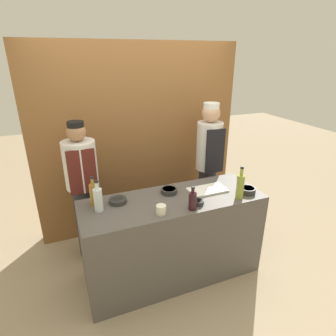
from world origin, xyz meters
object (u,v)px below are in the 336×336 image
bottle_oil (240,186)px  sauce_bowl_green (118,200)px  sauce_bowl_white (248,190)px  chef_right (208,162)px  bottle_vinegar (94,194)px  chef_left (83,188)px  sauce_bowl_yellow (198,202)px  cutting_board (207,190)px  cup_cream (161,210)px  bottle_clear (98,199)px  bottle_wine (193,201)px  sauce_bowl_purple (169,191)px

bottle_oil → sauce_bowl_green: bearing=162.3°
sauce_bowl_white → chef_right: bearing=88.3°
sauce_bowl_green → chef_right: 1.42m
bottle_vinegar → chef_left: (-0.05, 0.51, -0.16)m
bottle_oil → bottle_vinegar: bearing=163.3°
sauce_bowl_yellow → chef_right: size_ratio=0.07×
cutting_board → chef_right: chef_right is taller
sauce_bowl_yellow → bottle_oil: bottle_oil is taller
sauce_bowl_yellow → chef_left: chef_left is taller
sauce_bowl_white → cutting_board: size_ratio=0.41×
sauce_bowl_white → cutting_board: (-0.36, 0.19, -0.02)m
sauce_bowl_white → cup_cream: size_ratio=1.80×
sauce_bowl_yellow → chef_right: chef_right is taller
bottle_clear → chef_left: chef_left is taller
bottle_wine → cup_cream: 0.30m
sauce_bowl_green → chef_right: bearing=23.1°
sauce_bowl_green → chef_right: chef_right is taller
sauce_bowl_purple → chef_right: chef_right is taller
sauce_bowl_purple → cutting_board: (0.39, -0.10, -0.02)m
sauce_bowl_yellow → bottle_oil: 0.45m
sauce_bowl_purple → bottle_clear: 0.73m
sauce_bowl_green → cup_cream: (0.31, -0.34, 0.02)m
cup_cream → chef_right: size_ratio=0.05×
bottle_wine → sauce_bowl_purple: bearing=101.2°
sauce_bowl_purple → cutting_board: sauce_bowl_purple is taller
bottle_oil → sauce_bowl_yellow: bearing=174.1°
sauce_bowl_green → bottle_oil: (1.13, -0.36, 0.11)m
sauce_bowl_yellow → sauce_bowl_white: size_ratio=0.69×
sauce_bowl_white → bottle_vinegar: (-1.49, 0.34, 0.08)m
bottle_vinegar → bottle_clear: bottle_clear is taller
bottle_vinegar → cup_cream: bottle_vinegar is taller
sauce_bowl_green → chef_left: bearing=115.5°
sauce_bowl_yellow → cutting_board: (0.23, 0.22, -0.01)m
sauce_bowl_green → bottle_clear: 0.23m
sauce_bowl_yellow → cup_cream: (-0.38, -0.03, 0.02)m
bottle_vinegar → chef_right: 1.61m
bottle_wine → chef_left: chef_left is taller
sauce_bowl_white → bottle_vinegar: bottle_vinegar is taller
bottle_clear → cutting_board: bearing=-1.1°
sauce_bowl_purple → bottle_clear: bearing=-173.6°
sauce_bowl_green → bottle_vinegar: (-0.21, 0.04, 0.09)m
bottle_oil → sauce_bowl_white: bearing=24.0°
sauce_bowl_white → bottle_wine: 0.68m
bottle_clear → sauce_bowl_purple: bearing=6.4°
chef_left → cutting_board: bearing=-28.9°
sauce_bowl_white → chef_right: (0.03, 0.85, -0.01)m
sauce_bowl_yellow → cup_cream: bearing=-175.9°
cup_cream → sauce_bowl_green: bearing=132.5°
sauce_bowl_white → chef_left: (-1.55, 0.85, -0.08)m
chef_right → bottle_oil: bearing=-100.7°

